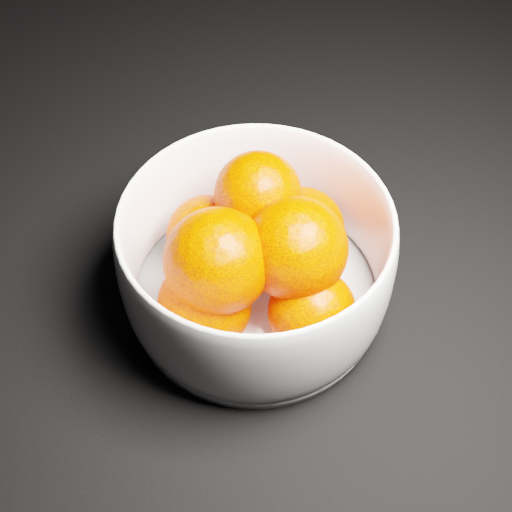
% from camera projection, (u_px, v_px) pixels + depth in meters
% --- Properties ---
extents(bowl, '(0.20, 0.20, 0.10)m').
position_uv_depth(bowl, '(256.00, 260.00, 0.52)').
color(bowl, white).
rests_on(bowl, ground).
extents(orange_pile, '(0.16, 0.16, 0.11)m').
position_uv_depth(orange_pile, '(256.00, 254.00, 0.51)').
color(orange_pile, '#FB3100').
rests_on(orange_pile, bowl).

